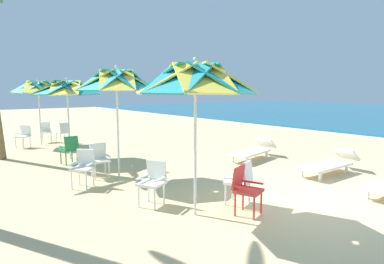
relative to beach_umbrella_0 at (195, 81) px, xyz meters
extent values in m
plane|color=#D3B784|center=(0.92, 2.26, -2.38)|extent=(80.00, 80.00, 0.00)
cylinder|color=silver|center=(0.00, 0.00, -1.26)|extent=(0.05, 0.05, 2.23)
cube|color=teal|center=(0.48, 0.20, 0.03)|extent=(1.17, 1.12, 0.53)
cube|color=#EFDB4C|center=(0.20, 0.48, 0.03)|extent=(1.12, 1.16, 0.53)
cube|color=teal|center=(-0.20, 0.48, 0.03)|extent=(1.12, 1.17, 0.53)
cube|color=#EFDB4C|center=(-0.48, 0.20, 0.03)|extent=(1.16, 1.12, 0.53)
cube|color=teal|center=(-0.48, -0.20, 0.03)|extent=(1.17, 1.12, 0.53)
cube|color=#EFDB4C|center=(-0.20, -0.48, 0.03)|extent=(1.12, 1.16, 0.53)
cube|color=teal|center=(0.20, -0.48, 0.03)|extent=(1.12, 1.17, 0.53)
cube|color=#EFDB4C|center=(0.48, -0.20, 0.03)|extent=(1.16, 1.12, 0.53)
sphere|color=silver|center=(0.00, 0.00, 0.36)|extent=(0.08, 0.08, 0.08)
cube|color=red|center=(0.57, 0.76, -1.94)|extent=(0.57, 0.57, 0.05)
cube|color=red|center=(0.38, 0.69, -1.71)|extent=(0.24, 0.42, 0.40)
cube|color=red|center=(0.50, 0.94, -1.83)|extent=(0.38, 0.18, 0.03)
cube|color=red|center=(0.64, 0.57, -1.83)|extent=(0.38, 0.18, 0.03)
cylinder|color=red|center=(0.67, 0.99, -2.17)|extent=(0.04, 0.04, 0.41)
cylinder|color=red|center=(0.80, 0.66, -2.17)|extent=(0.04, 0.04, 0.41)
cylinder|color=red|center=(0.34, 0.86, -2.17)|extent=(0.04, 0.04, 0.41)
cylinder|color=red|center=(0.47, 0.53, -2.17)|extent=(0.04, 0.04, 0.41)
cube|color=white|center=(-0.87, -0.39, -1.94)|extent=(0.60, 0.60, 0.05)
cube|color=white|center=(-0.97, -0.21, -1.71)|extent=(0.41, 0.28, 0.40)
cube|color=white|center=(-0.69, -0.30, -1.83)|extent=(0.22, 0.37, 0.03)
cube|color=white|center=(-1.05, -0.49, -1.83)|extent=(0.22, 0.37, 0.03)
cylinder|color=white|center=(-0.63, -0.46, -2.17)|extent=(0.04, 0.04, 0.41)
cylinder|color=white|center=(-0.94, -0.63, -2.17)|extent=(0.04, 0.04, 0.41)
cylinder|color=white|center=(-0.80, -0.15, -2.17)|extent=(0.04, 0.04, 0.41)
cylinder|color=white|center=(-1.11, -0.32, -2.17)|extent=(0.04, 0.04, 0.41)
cube|color=white|center=(0.05, 1.01, -1.94)|extent=(0.58, 0.58, 0.05)
cube|color=white|center=(0.24, 1.08, -1.71)|extent=(0.25, 0.42, 0.40)
cube|color=white|center=(0.13, 0.82, -1.83)|extent=(0.38, 0.19, 0.03)
cube|color=white|center=(-0.03, 1.19, -1.83)|extent=(0.38, 0.19, 0.03)
cylinder|color=white|center=(-0.04, 0.77, -2.17)|extent=(0.04, 0.04, 0.41)
cylinder|color=white|center=(-0.18, 1.10, -2.17)|extent=(0.04, 0.04, 0.41)
cylinder|color=white|center=(0.28, 0.91, -2.17)|extent=(0.04, 0.04, 0.41)
cylinder|color=white|center=(0.15, 1.24, -2.17)|extent=(0.04, 0.04, 0.41)
cylinder|color=silver|center=(-3.12, -0.03, -1.24)|extent=(0.05, 0.05, 2.28)
cube|color=teal|center=(-2.67, 0.16, 0.08)|extent=(1.11, 1.07, 0.52)
cube|color=#EFDB4C|center=(-2.93, 0.42, 0.08)|extent=(1.07, 1.11, 0.52)
cube|color=teal|center=(-3.31, 0.42, 0.08)|extent=(1.07, 1.11, 0.52)
cube|color=#EFDB4C|center=(-3.58, 0.16, 0.08)|extent=(1.11, 1.07, 0.52)
cube|color=teal|center=(-3.58, -0.22, 0.08)|extent=(1.11, 1.07, 0.52)
cube|color=#EFDB4C|center=(-3.31, -0.49, 0.08)|extent=(1.07, 1.11, 0.52)
cube|color=teal|center=(-2.93, -0.49, 0.08)|extent=(1.07, 1.11, 0.52)
cube|color=#EFDB4C|center=(-2.67, -0.22, 0.08)|extent=(1.11, 1.07, 0.52)
sphere|color=silver|center=(-3.12, -0.03, 0.41)|extent=(0.08, 0.08, 0.08)
cube|color=white|center=(-2.87, -1.04, -1.94)|extent=(0.62, 0.62, 0.05)
cube|color=white|center=(-3.01, -0.90, -1.71)|extent=(0.37, 0.36, 0.40)
cube|color=white|center=(-2.72, -0.90, -1.83)|extent=(0.30, 0.31, 0.03)
cube|color=white|center=(-3.01, -1.18, -1.83)|extent=(0.30, 0.31, 0.03)
cylinder|color=white|center=(-2.62, -1.05, -2.17)|extent=(0.04, 0.04, 0.41)
cylinder|color=white|center=(-2.87, -1.29, -2.17)|extent=(0.04, 0.04, 0.41)
cylinder|color=white|center=(-2.86, -0.79, -2.17)|extent=(0.04, 0.04, 0.41)
cylinder|color=white|center=(-3.12, -1.04, -2.17)|extent=(0.04, 0.04, 0.41)
cube|color=white|center=(-3.47, -0.39, -1.94)|extent=(0.49, 0.49, 0.05)
cube|color=white|center=(-3.67, -0.36, -1.71)|extent=(0.14, 0.43, 0.40)
cube|color=white|center=(-3.45, -0.19, -1.83)|extent=(0.40, 0.09, 0.03)
cube|color=white|center=(-3.49, -0.59, -1.83)|extent=(0.40, 0.09, 0.03)
cylinder|color=white|center=(-3.27, -0.23, -2.17)|extent=(0.04, 0.04, 0.41)
cylinder|color=white|center=(-3.31, -0.58, -2.17)|extent=(0.04, 0.04, 0.41)
cylinder|color=white|center=(-3.62, -0.19, -2.17)|extent=(0.04, 0.04, 0.41)
cylinder|color=white|center=(-3.66, -0.54, -2.17)|extent=(0.04, 0.04, 0.41)
cylinder|color=silver|center=(-6.31, -0.29, -1.29)|extent=(0.05, 0.05, 2.17)
cube|color=teal|center=(-5.83, -0.09, -0.08)|extent=(1.21, 1.15, 0.48)
cube|color=#EFDB4C|center=(-6.11, 0.19, -0.08)|extent=(1.14, 1.23, 0.48)
cube|color=teal|center=(-6.51, 0.19, -0.08)|extent=(1.15, 1.21, 0.48)
cube|color=#EFDB4C|center=(-6.80, -0.09, -0.08)|extent=(1.23, 1.14, 0.48)
cube|color=teal|center=(-6.80, -0.49, -0.08)|extent=(1.21, 1.15, 0.48)
cube|color=#EFDB4C|center=(-6.51, -0.77, -0.08)|extent=(1.14, 1.23, 0.48)
cube|color=teal|center=(-6.11, -0.77, -0.08)|extent=(1.15, 1.21, 0.48)
cube|color=#EFDB4C|center=(-5.83, -0.49, -0.08)|extent=(1.23, 1.14, 0.48)
sphere|color=silver|center=(-6.31, -0.29, 0.19)|extent=(0.08, 0.08, 0.08)
cube|color=#2D8C4C|center=(-5.57, -0.55, -1.94)|extent=(0.50, 0.50, 0.05)
cube|color=#2D8C4C|center=(-5.37, -0.52, -1.71)|extent=(0.16, 0.43, 0.40)
cube|color=#2D8C4C|center=(-5.54, -0.74, -1.83)|extent=(0.40, 0.10, 0.03)
cube|color=#2D8C4C|center=(-5.60, -0.35, -1.83)|extent=(0.40, 0.10, 0.03)
cylinder|color=#2D8C4C|center=(-5.72, -0.75, -2.17)|extent=(0.04, 0.04, 0.41)
cylinder|color=#2D8C4C|center=(-5.77, -0.40, -2.17)|extent=(0.04, 0.04, 0.41)
cylinder|color=#2D8C4C|center=(-5.37, -0.69, -2.17)|extent=(0.04, 0.04, 0.41)
cylinder|color=#2D8C4C|center=(-5.42, -0.35, -2.17)|extent=(0.04, 0.04, 0.41)
cylinder|color=silver|center=(-9.86, -0.39, -1.28)|extent=(0.05, 0.05, 2.19)
cube|color=teal|center=(-9.41, -0.20, -0.03)|extent=(1.14, 1.06, 0.54)
cube|color=#EFDB4C|center=(-9.67, 0.06, -0.03)|extent=(1.07, 1.09, 0.54)
cube|color=teal|center=(-10.05, 0.06, -0.03)|extent=(1.06, 1.14, 0.54)
cube|color=#EFDB4C|center=(-10.31, -0.20, -0.03)|extent=(1.09, 1.07, 0.54)
cube|color=teal|center=(-10.31, -0.58, -0.03)|extent=(1.14, 1.06, 0.54)
cube|color=#EFDB4C|center=(-10.05, -0.84, -0.03)|extent=(1.07, 1.09, 0.54)
cube|color=teal|center=(-9.67, -0.84, -0.03)|extent=(1.06, 1.14, 0.54)
cube|color=#EFDB4C|center=(-9.41, -0.58, -0.03)|extent=(1.09, 1.07, 0.54)
sphere|color=silver|center=(-9.86, -0.39, 0.27)|extent=(0.08, 0.08, 0.08)
cube|color=white|center=(-9.56, -1.12, -1.94)|extent=(0.62, 0.62, 0.05)
cube|color=white|center=(-9.69, -0.97, -1.71)|extent=(0.38, 0.35, 0.40)
cube|color=white|center=(-9.40, -0.98, -1.83)|extent=(0.29, 0.32, 0.03)
cube|color=white|center=(-9.71, -1.25, -1.83)|extent=(0.29, 0.32, 0.03)
cylinder|color=white|center=(-9.31, -1.13, -2.17)|extent=(0.04, 0.04, 0.41)
cylinder|color=white|center=(-9.57, -1.36, -2.17)|extent=(0.04, 0.04, 0.41)
cylinder|color=white|center=(-9.54, -0.87, -2.17)|extent=(0.04, 0.04, 0.41)
cylinder|color=white|center=(-9.80, -1.10, -2.17)|extent=(0.04, 0.04, 0.41)
cube|color=white|center=(-10.42, -0.06, -1.94)|extent=(0.47, 0.47, 0.05)
cube|color=white|center=(-10.62, -0.04, -1.71)|extent=(0.12, 0.42, 0.40)
cube|color=white|center=(-10.41, 0.14, -1.83)|extent=(0.40, 0.07, 0.03)
cube|color=white|center=(-10.44, -0.25, -1.83)|extent=(0.40, 0.07, 0.03)
cylinder|color=white|center=(-10.23, 0.11, -2.17)|extent=(0.04, 0.04, 0.41)
cylinder|color=white|center=(-10.26, -0.24, -2.17)|extent=(0.04, 0.04, 0.41)
cylinder|color=white|center=(-10.58, 0.13, -2.17)|extent=(0.04, 0.04, 0.41)
cylinder|color=white|center=(-10.61, -0.22, -2.17)|extent=(0.04, 0.04, 0.41)
cube|color=white|center=(-9.90, 0.48, -1.94)|extent=(0.52, 0.52, 0.05)
cube|color=white|center=(-9.71, 0.52, -1.71)|extent=(0.18, 0.43, 0.40)
cube|color=white|center=(-9.86, 0.28, -1.83)|extent=(0.40, 0.12, 0.03)
cube|color=white|center=(-9.94, 0.67, -1.83)|extent=(0.40, 0.12, 0.03)
cylinder|color=white|center=(-10.04, 0.27, -2.17)|extent=(0.04, 0.04, 0.41)
cylinder|color=white|center=(-10.11, 0.61, -2.17)|extent=(0.04, 0.04, 0.41)
cylinder|color=white|center=(-9.69, 0.35, -2.17)|extent=(0.04, 0.04, 0.41)
cylinder|color=white|center=(-9.77, 0.69, -2.17)|extent=(0.04, 0.04, 0.41)
cube|color=white|center=(1.44, 3.36, -2.27)|extent=(0.06, 0.06, 0.22)
cube|color=white|center=(-0.16, 4.42, -2.13)|extent=(0.65, 1.70, 0.06)
cube|color=white|center=(-0.16, 5.47, -1.94)|extent=(0.61, 0.48, 0.36)
cube|color=white|center=(0.11, 3.78, -2.27)|extent=(0.06, 0.06, 0.22)
cube|color=white|center=(-0.41, 3.78, -2.27)|extent=(0.06, 0.06, 0.22)
cube|color=white|center=(0.10, 5.05, -2.27)|extent=(0.06, 0.06, 0.22)
cube|color=white|center=(-0.42, 5.05, -2.27)|extent=(0.06, 0.06, 0.22)
cube|color=white|center=(-2.63, 4.24, -2.13)|extent=(1.04, 1.80, 0.06)
cube|color=white|center=(-2.89, 5.26, -1.94)|extent=(0.71, 0.61, 0.36)
cube|color=white|center=(-2.23, 3.68, -2.27)|extent=(0.06, 0.06, 0.22)
cube|color=white|center=(-2.73, 3.56, -2.27)|extent=(0.06, 0.06, 0.22)
cube|color=white|center=(-2.54, 4.92, -2.27)|extent=(0.06, 0.06, 0.22)
cube|color=white|center=(-3.04, 4.79, -2.27)|extent=(0.06, 0.06, 0.22)
camera|label=1|loc=(4.48, -3.44, -0.17)|focal=30.75mm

